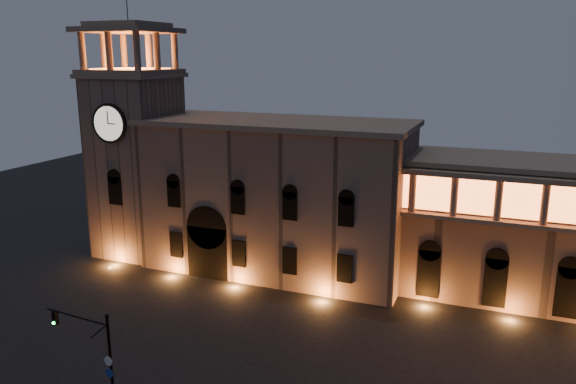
{
  "coord_description": "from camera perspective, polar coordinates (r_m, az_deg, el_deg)",
  "views": [
    {
      "loc": [
        22.43,
        -36.03,
        24.68
      ],
      "look_at": [
        1.77,
        16.0,
        10.96
      ],
      "focal_mm": 35.0,
      "sensor_mm": 36.0,
      "label": 1
    }
  ],
  "objects": [
    {
      "name": "traffic_light",
      "position": [
        41.98,
        -18.56,
        -16.12
      ],
      "size": [
        5.9,
        0.89,
        8.1
      ],
      "rotation": [
        0.0,
        0.0,
        -0.08
      ],
      "color": "black",
      "rests_on": "ground"
    },
    {
      "name": "government_building",
      "position": [
        64.91,
        -1.22,
        -0.42
      ],
      "size": [
        30.8,
        12.8,
        17.6
      ],
      "color": "#775C4E",
      "rests_on": "ground"
    },
    {
      "name": "ground",
      "position": [
        49.1,
        -9.23,
        -16.6
      ],
      "size": [
        160.0,
        160.0,
        0.0
      ],
      "primitive_type": "plane",
      "color": "black",
      "rests_on": "ground"
    },
    {
      "name": "clock_tower",
      "position": [
        72.4,
        -15.13,
        3.61
      ],
      "size": [
        9.8,
        9.8,
        32.4
      ],
      "color": "#775C4E",
      "rests_on": "ground"
    }
  ]
}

